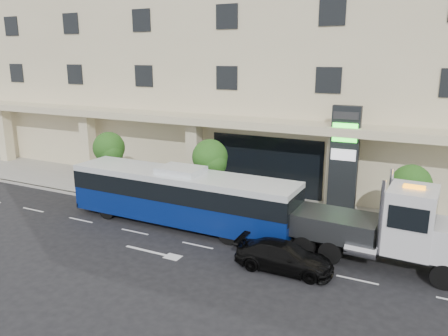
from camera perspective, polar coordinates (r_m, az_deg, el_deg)
The scene contains 11 objects.
ground at distance 24.00m, azimuth -1.67°, elevation -8.75°, with size 120.00×120.00×0.00m, color black.
sidewalk at distance 28.17m, azimuth 3.16°, elevation -5.04°, with size 120.00×6.00×0.15m, color gray.
curb at distance 25.61m, azimuth 0.46°, elevation -7.03°, with size 120.00×0.30×0.15m, color gray.
convention_center at distance 36.40m, azimuth 10.18°, elevation 15.00°, with size 60.00×17.60×20.00m.
tree_left at distance 31.44m, azimuth -14.76°, elevation 2.30°, with size 2.27×2.20×4.22m.
tree_mid at distance 26.89m, azimuth -1.81°, elevation 1.11°, with size 2.28×2.20×4.38m.
tree_right at distance 23.89m, azimuth 23.27°, elevation -2.33°, with size 2.10×2.00×4.04m.
city_bus at distance 24.92m, azimuth -5.59°, elevation -3.63°, with size 13.58×2.97×3.43m.
tow_truck at distance 21.37m, azimuth 20.75°, elevation -7.49°, with size 9.62×2.72×4.37m.
black_sedan at distance 20.28m, azimuth 7.84°, elevation -11.39°, with size 1.82×4.47×1.30m, color black.
signage_pylon at distance 26.74m, azimuth 15.38°, elevation 0.98°, with size 1.66×0.67×6.54m.
Camera 1 is at (10.51, -19.42, 9.40)m, focal length 35.00 mm.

